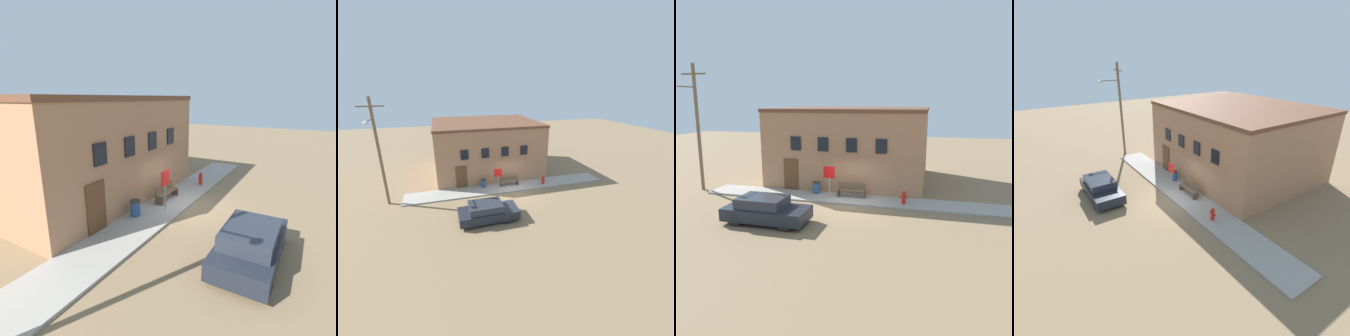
# 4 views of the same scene
# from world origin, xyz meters

# --- Properties ---
(ground_plane) EXTENTS (80.00, 80.00, 0.00)m
(ground_plane) POSITION_xyz_m (0.00, 0.00, 0.00)
(ground_plane) COLOR #846B4C
(sidewalk) EXTENTS (18.68, 2.14, 0.11)m
(sidewalk) POSITION_xyz_m (0.00, 1.07, 0.05)
(sidewalk) COLOR #9E998E
(sidewalk) RESTS_ON ground
(brick_building) EXTENTS (10.92, 9.40, 5.50)m
(brick_building) POSITION_xyz_m (-1.05, 6.78, 2.75)
(brick_building) COLOR #A87551
(brick_building) RESTS_ON ground
(fire_hydrant) EXTENTS (0.47, 0.22, 0.78)m
(fire_hydrant) POSITION_xyz_m (3.36, 0.80, 0.50)
(fire_hydrant) COLOR red
(fire_hydrant) RESTS_ON sidewalk
(stop_sign) EXTENTS (0.73, 0.06, 2.01)m
(stop_sign) POSITION_xyz_m (-1.16, 0.74, 1.52)
(stop_sign) COLOR gray
(stop_sign) RESTS_ON sidewalk
(bench) EXTENTS (1.73, 0.44, 0.86)m
(bench) POSITION_xyz_m (0.09, 1.41, 0.55)
(bench) COLOR brown
(bench) RESTS_ON sidewalk
(trash_bin) EXTENTS (0.49, 0.49, 0.75)m
(trash_bin) POSITION_xyz_m (-2.33, 1.66, 0.49)
(trash_bin) COLOR #2D517F
(trash_bin) RESTS_ON sidewalk
(parked_car) EXTENTS (4.22, 1.86, 1.33)m
(parked_car) POSITION_xyz_m (-3.08, -3.71, 0.65)
(parked_car) COLOR black
(parked_car) RESTS_ON ground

